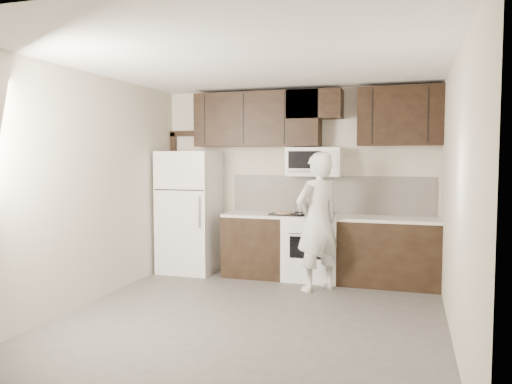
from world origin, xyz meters
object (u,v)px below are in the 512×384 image
at_px(person, 318,222).
at_px(microwave, 314,162).
at_px(refrigerator, 189,212).
at_px(stove, 312,247).

bearing_deg(person, microwave, -124.19).
height_order(refrigerator, person, refrigerator).
bearing_deg(person, stove, -121.29).
distance_m(microwave, person, 1.03).
distance_m(stove, refrigerator, 1.90).
bearing_deg(microwave, stove, -89.90).
height_order(stove, refrigerator, refrigerator).
xyz_separation_m(microwave, refrigerator, (-1.85, -0.17, -0.75)).
bearing_deg(person, refrigerator, -62.63).
bearing_deg(stove, microwave, 90.10).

